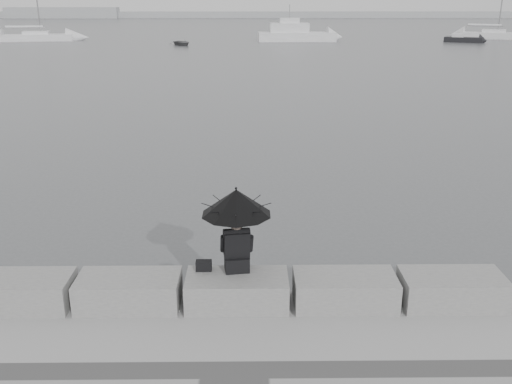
{
  "coord_description": "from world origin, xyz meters",
  "views": [
    {
      "loc": [
        0.21,
        -8.44,
        5.12
      ],
      "look_at": [
        0.34,
        3.0,
        1.22
      ],
      "focal_mm": 40.0,
      "sensor_mm": 36.0,
      "label": 1
    }
  ],
  "objects_px": {
    "sailboat_right": "(493,35)",
    "motor_cruiser": "(297,34)",
    "small_motorboat": "(464,40)",
    "seated_person": "(236,212)",
    "sailboat_left": "(37,37)",
    "dinghy": "(182,43)"
  },
  "relations": [
    {
      "from": "sailboat_right",
      "to": "motor_cruiser",
      "type": "xyz_separation_m",
      "value": [
        -26.44,
        -4.46,
        0.38
      ]
    },
    {
      "from": "small_motorboat",
      "to": "seated_person",
      "type": "bearing_deg",
      "value": -84.53
    },
    {
      "from": "small_motorboat",
      "to": "sailboat_left",
      "type": "bearing_deg",
      "value": -154.97
    },
    {
      "from": "seated_person",
      "to": "sailboat_left",
      "type": "height_order",
      "value": "sailboat_left"
    },
    {
      "from": "seated_person",
      "to": "motor_cruiser",
      "type": "relative_size",
      "value": 0.14
    },
    {
      "from": "sailboat_right",
      "to": "dinghy",
      "type": "bearing_deg",
      "value": -139.35
    },
    {
      "from": "small_motorboat",
      "to": "dinghy",
      "type": "height_order",
      "value": "small_motorboat"
    },
    {
      "from": "seated_person",
      "to": "dinghy",
      "type": "bearing_deg",
      "value": 88.75
    },
    {
      "from": "seated_person",
      "to": "small_motorboat",
      "type": "bearing_deg",
      "value": 58.83
    },
    {
      "from": "sailboat_left",
      "to": "dinghy",
      "type": "height_order",
      "value": "sailboat_left"
    },
    {
      "from": "sailboat_left",
      "to": "small_motorboat",
      "type": "relative_size",
      "value": 2.75
    },
    {
      "from": "motor_cruiser",
      "to": "dinghy",
      "type": "relative_size",
      "value": 2.9
    },
    {
      "from": "small_motorboat",
      "to": "motor_cruiser",
      "type": "bearing_deg",
      "value": -156.9
    },
    {
      "from": "sailboat_right",
      "to": "motor_cruiser",
      "type": "relative_size",
      "value": 1.35
    },
    {
      "from": "small_motorboat",
      "to": "dinghy",
      "type": "relative_size",
      "value": 1.42
    },
    {
      "from": "seated_person",
      "to": "sailboat_left",
      "type": "relative_size",
      "value": 0.11
    },
    {
      "from": "motor_cruiser",
      "to": "sailboat_right",
      "type": "bearing_deg",
      "value": 8.41
    },
    {
      "from": "sailboat_right",
      "to": "small_motorboat",
      "type": "height_order",
      "value": "sailboat_right"
    },
    {
      "from": "motor_cruiser",
      "to": "dinghy",
      "type": "height_order",
      "value": "motor_cruiser"
    },
    {
      "from": "sailboat_right",
      "to": "seated_person",
      "type": "bearing_deg",
      "value": -89.26
    },
    {
      "from": "sailboat_left",
      "to": "motor_cruiser",
      "type": "distance_m",
      "value": 32.72
    },
    {
      "from": "motor_cruiser",
      "to": "dinghy",
      "type": "bearing_deg",
      "value": -156.91
    }
  ]
}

